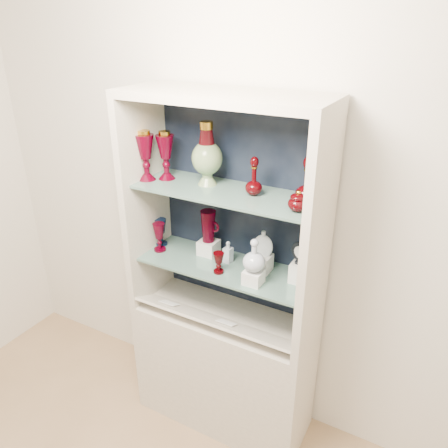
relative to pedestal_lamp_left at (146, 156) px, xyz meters
The scene contains 29 objects.
wall_back 0.54m from the pedestal_lamp_left, 29.45° to the left, with size 3.50×0.02×2.80m, color silver.
cabinet_base 1.30m from the pedestal_lamp_left, ahead, with size 1.00×0.40×0.75m, color beige.
cabinet_back_panel 0.56m from the pedestal_lamp_left, 26.40° to the left, with size 0.98×0.02×1.15m, color black.
cabinet_side_left 0.28m from the pedestal_lamp_left, 144.60° to the left, with size 0.04×0.40×1.15m, color beige.
cabinet_side_right 0.96m from the pedestal_lamp_left, ahead, with size 0.04×0.40×1.15m, color beige.
cabinet_top_cap 0.55m from the pedestal_lamp_left, ahead, with size 1.00×0.40×0.04m, color beige.
shelf_lower 0.71m from the pedestal_lamp_left, ahead, with size 0.92×0.34×0.01m, color slate.
shelf_upper 0.46m from the pedestal_lamp_left, ahead, with size 0.92×0.34×0.01m, color slate.
label_ledge 0.93m from the pedestal_lamp_left, 10.50° to the right, with size 0.92×0.18×0.01m, color beige.
label_card_0 0.96m from the pedestal_lamp_left, ahead, with size 0.10×0.07×0.00m, color white.
label_card_1 0.82m from the pedestal_lamp_left, 28.25° to the right, with size 0.10×0.07×0.00m, color white.
pedestal_lamp_left is the anchor object (origin of this frame).
pedestal_lamp_right 0.10m from the pedestal_lamp_left, 37.44° to the left, with size 0.10×0.10×0.25m, color #470011, non-canonical shape.
enamel_urn 0.33m from the pedestal_lamp_left, 16.01° to the left, with size 0.15×0.15×0.32m, color #094B1C, non-canonical shape.
ruby_decanter_a 0.58m from the pedestal_lamp_left, ahead, with size 0.08×0.08×0.21m, color #3B0205, non-canonical shape.
ruby_decanter_b 0.84m from the pedestal_lamp_left, ahead, with size 0.10×0.10×0.24m, color #3B0205, non-canonical shape.
lidded_bowl 0.83m from the pedestal_lamp_left, ahead, with size 0.09×0.09×0.10m, color #3B0205, non-canonical shape.
cobalt_goblet 0.48m from the pedestal_lamp_left, 90.00° to the left, with size 0.07×0.07×0.16m, color #0A1A3D, non-canonical shape.
ruby_goblet_tall 0.47m from the pedestal_lamp_left, 31.02° to the left, with size 0.07×0.07×0.17m, color #470011, non-canonical shape.
ruby_goblet_small 0.66m from the pedestal_lamp_left, ahead, with size 0.06×0.06×0.11m, color #3B0205, non-canonical shape.
riser_ruby_pitcher 0.60m from the pedestal_lamp_left, 21.57° to the left, with size 0.10×0.10×0.08m, color silver.
ruby_pitcher 0.50m from the pedestal_lamp_left, 21.57° to the left, with size 0.13×0.08×0.18m, color #470011, non-canonical shape.
clear_square_bottle 0.66m from the pedestal_lamp_left, 11.51° to the left, with size 0.04×0.04×0.12m, color #AAB6C6, non-canonical shape.
riser_flat_flask 0.81m from the pedestal_lamp_left, ahead, with size 0.09×0.09×0.09m, color silver.
flat_flask 0.74m from the pedestal_lamp_left, ahead, with size 0.10×0.04×0.14m, color silver, non-canonical shape.
riser_clear_round_decanter 0.82m from the pedestal_lamp_left, ahead, with size 0.09×0.09×0.07m, color silver.
clear_round_decanter 0.75m from the pedestal_lamp_left, ahead, with size 0.11×0.11×0.16m, color #AAB6C6, non-canonical shape.
riser_cameo_medallion 0.97m from the pedestal_lamp_left, ahead, with size 0.08×0.08×0.10m, color silver.
cameo_medallion 0.92m from the pedestal_lamp_left, ahead, with size 0.10×0.04×0.12m, color black, non-canonical shape.
Camera 1 is at (0.94, -0.20, 2.22)m, focal length 35.00 mm.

